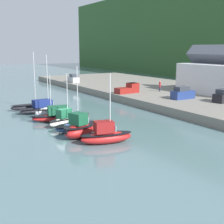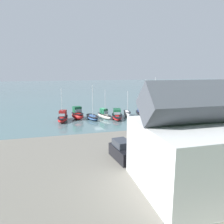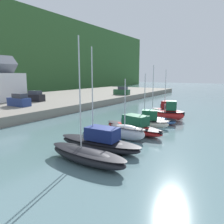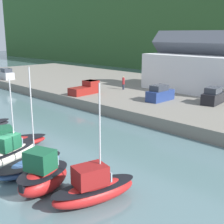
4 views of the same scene
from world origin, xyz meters
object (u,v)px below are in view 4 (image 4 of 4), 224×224
moored_boat_5 (31,165)px  parked_car_0 (160,94)px  moored_boat_7 (94,189)px  person_on_quay (123,83)px  moored_boat_3 (1,143)px  parked_car_2 (213,97)px  moored_boat_4 (11,152)px  pickup_truck_0 (86,88)px  parked_car_3 (6,74)px  moored_boat_6 (43,176)px

moored_boat_5 → parked_car_0: moored_boat_5 is taller
moored_boat_5 → moored_boat_7: (6.63, 0.53, 0.37)m
person_on_quay → moored_boat_3: bearing=-71.0°
parked_car_0 → parked_car_2: 6.87m
parked_car_0 → moored_boat_4: bearing=-85.4°
parked_car_2 → pickup_truck_0: bearing=-163.8°
moored_boat_3 → person_on_quay: 26.49m
moored_boat_5 → parked_car_0: (-4.97, 22.58, 1.76)m
moored_boat_4 → parked_car_3: 40.10m
moored_boat_3 → moored_boat_4: (2.95, -0.50, 0.09)m
moored_boat_6 → person_on_quay: 31.74m
pickup_truck_0 → person_on_quay: size_ratio=2.25×
moored_boat_5 → person_on_quay: size_ratio=3.69×
moored_boat_6 → parked_car_2: 27.16m
moored_boat_6 → pickup_truck_0: (-19.05, 19.66, 1.10)m
moored_boat_4 → pickup_truck_0: moored_boat_4 is taller
moored_boat_6 → person_on_quay: (-17.66, 26.34, 1.38)m
moored_boat_5 → pickup_truck_0: 24.53m
moored_boat_6 → moored_boat_7: size_ratio=0.64×
moored_boat_3 → person_on_quay: size_ratio=3.93×
moored_boat_6 → moored_boat_4: bearing=153.9°
moored_boat_5 → parked_car_0: bearing=94.2°
parked_car_3 → moored_boat_6: bearing=-109.3°
moored_boat_5 → moored_boat_7: bearing=-3.6°
moored_boat_6 → pickup_truck_0: size_ratio=0.99×
parked_car_3 → person_on_quay: bearing=-67.7°
moored_boat_4 → parked_car_2: 26.50m
moored_boat_6 → parked_car_3: size_ratio=1.10×
parked_car_3 → moored_boat_4: bearing=-111.7°
moored_boat_3 → parked_car_2: bearing=89.1°
moored_boat_3 → moored_boat_5: (5.77, -0.38, -0.23)m
person_on_quay → parked_car_3: bearing=-161.9°
parked_car_2 → pickup_truck_0: size_ratio=0.91×
moored_boat_7 → parked_car_2: moored_boat_7 is taller
moored_boat_4 → person_on_quay: size_ratio=3.17×
parked_car_2 → moored_boat_5: bearing=-99.7°
moored_boat_3 → parked_car_3: 37.24m
moored_boat_3 → moored_boat_6: bearing=5.3°
moored_boat_4 → moored_boat_5: moored_boat_5 is taller
moored_boat_4 → parked_car_0: (-2.15, 22.70, 1.44)m
moored_boat_4 → parked_car_2: moored_boat_4 is taller
moored_boat_4 → parked_car_0: size_ratio=1.61×
parked_car_0 → person_on_quay: 9.83m
moored_boat_3 → moored_boat_6: size_ratio=1.77×
moored_boat_4 → moored_boat_3: bearing=151.1°
moored_boat_3 → parked_car_3: (-33.11, 16.98, 1.54)m
moored_boat_7 → person_on_quay: moored_boat_7 is taller
moored_boat_4 → parked_car_3: moored_boat_4 is taller
parked_car_3 → person_on_quay: parked_car_3 is taller
moored_boat_3 → parked_car_0: (0.80, 22.20, 1.54)m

